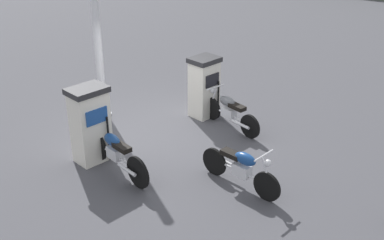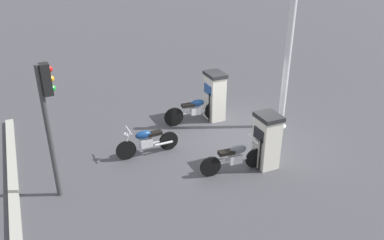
# 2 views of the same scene
# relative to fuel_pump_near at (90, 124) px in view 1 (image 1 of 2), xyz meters

# --- Properties ---
(ground_plane) EXTENTS (120.00, 120.00, 0.00)m
(ground_plane) POSITION_rel_fuel_pump_near_xyz_m (0.01, 1.66, -0.85)
(ground_plane) COLOR #424247
(fuel_pump_near) EXTENTS (0.63, 0.81, 1.68)m
(fuel_pump_near) POSITION_rel_fuel_pump_near_xyz_m (0.00, 0.00, 0.00)
(fuel_pump_near) COLOR silver
(fuel_pump_near) RESTS_ON ground
(fuel_pump_far) EXTENTS (0.63, 0.72, 1.56)m
(fuel_pump_far) POSITION_rel_fuel_pump_near_xyz_m (0.00, 3.33, -0.06)
(fuel_pump_far) COLOR silver
(fuel_pump_far) RESTS_ON ground
(motorcycle_near_pump) EXTENTS (2.13, 0.56, 0.97)m
(motorcycle_near_pump) POSITION_rel_fuel_pump_near_xyz_m (0.76, 0.07, -0.37)
(motorcycle_near_pump) COLOR black
(motorcycle_near_pump) RESTS_ON ground
(motorcycle_far_pump) EXTENTS (1.92, 0.56, 0.93)m
(motorcycle_far_pump) POSITION_rel_fuel_pump_near_xyz_m (0.93, 3.28, -0.40)
(motorcycle_far_pump) COLOR black
(motorcycle_far_pump) RESTS_ON ground
(motorcycle_extra) EXTENTS (1.90, 0.56, 0.93)m
(motorcycle_extra) POSITION_rel_fuel_pump_near_xyz_m (2.89, 1.53, -0.39)
(motorcycle_extra) COLOR black
(motorcycle_extra) RESTS_ON ground
(canopy_support_pole) EXTENTS (0.40, 0.40, 4.26)m
(canopy_support_pole) POSITION_rel_fuel_pump_near_xyz_m (-1.79, 1.44, 1.20)
(canopy_support_pole) COLOR silver
(canopy_support_pole) RESTS_ON ground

